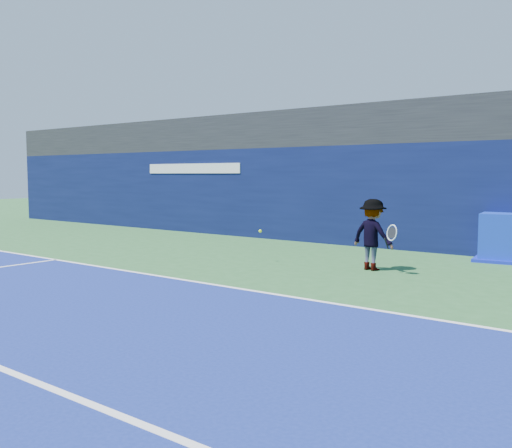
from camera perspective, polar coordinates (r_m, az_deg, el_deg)
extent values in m
plane|color=#2B602E|center=(9.38, -18.01, -8.43)|extent=(80.00, 80.00, 0.00)
cube|color=white|center=(11.30, -5.31, -5.89)|extent=(24.00, 0.10, 0.01)
cube|color=black|center=(18.32, 13.25, 9.44)|extent=(36.00, 3.00, 1.20)
cube|color=#0A1037|center=(17.37, 11.75, 2.79)|extent=(36.00, 1.00, 3.00)
cube|color=white|center=(20.99, -6.40, 5.54)|extent=(4.50, 0.04, 0.35)
cube|color=#0C28AD|center=(15.31, 23.42, -1.22)|extent=(1.10, 1.10, 1.18)
cube|color=#0C17B0|center=(15.38, 23.35, -3.26)|extent=(1.38, 1.38, 0.08)
imported|color=white|center=(12.97, 11.59, -1.05)|extent=(1.12, 0.77, 1.59)
cylinder|color=black|center=(12.57, 12.92, -1.93)|extent=(0.08, 0.14, 0.25)
torus|color=white|center=(12.44, 13.43, -0.86)|extent=(0.29, 0.17, 0.29)
cylinder|color=black|center=(12.44, 13.43, -0.86)|extent=(0.25, 0.13, 0.24)
sphere|color=#C2EF1A|center=(13.84, 0.43, -0.71)|extent=(0.08, 0.08, 0.08)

